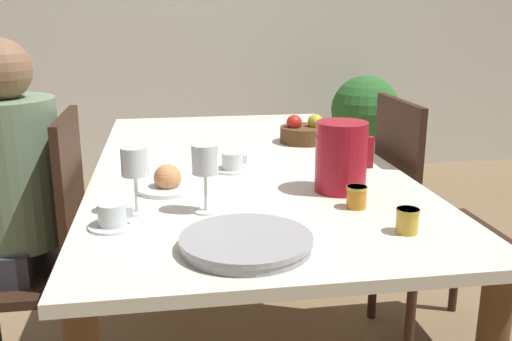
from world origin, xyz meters
name	(u,v)px	position (x,y,z in m)	size (l,w,h in m)	color
wall_back	(196,7)	(0.00, 2.60, 1.30)	(10.00, 0.06, 2.60)	white
dining_table	(244,188)	(0.00, 0.00, 0.66)	(1.00, 1.86, 0.76)	silver
chair_person_side	(38,257)	(-0.68, -0.13, 0.51)	(0.42, 0.42, 0.96)	#331E14
chair_opposite	(423,219)	(0.68, 0.00, 0.51)	(0.42, 0.42, 0.96)	#331E14
person_seated	(3,195)	(-0.77, -0.10, 0.71)	(0.39, 0.41, 1.19)	#33333D
red_pitcher	(341,157)	(0.24, -0.36, 0.86)	(0.17, 0.15, 0.20)	#A31423
wine_glass_water	(135,165)	(-0.34, -0.46, 0.89)	(0.07, 0.07, 0.18)	white
wine_glass_juice	(205,163)	(-0.16, -0.48, 0.89)	(0.07, 0.07, 0.18)	white
teacup_near_person	(113,217)	(-0.40, -0.56, 0.78)	(0.12, 0.12, 0.06)	silver
teacup_across	(232,163)	(-0.05, -0.09, 0.78)	(0.12, 0.12, 0.06)	silver
serving_tray	(246,242)	(-0.10, -0.74, 0.77)	(0.30, 0.30, 0.03)	#9E9EA3
bread_plate	(168,182)	(-0.26, -0.27, 0.78)	(0.18, 0.18, 0.08)	silver
jam_jar_amber	(407,219)	(0.30, -0.70, 0.79)	(0.06, 0.06, 0.06)	gold
jam_jar_red	(357,196)	(0.23, -0.51, 0.79)	(0.06, 0.06, 0.06)	#C67A1E
fruit_bowl	(304,132)	(0.29, 0.29, 0.80)	(0.19, 0.19, 0.11)	brown
potted_plant	(365,118)	(1.17, 2.02, 0.52)	(0.49, 0.49, 0.83)	#4C4742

